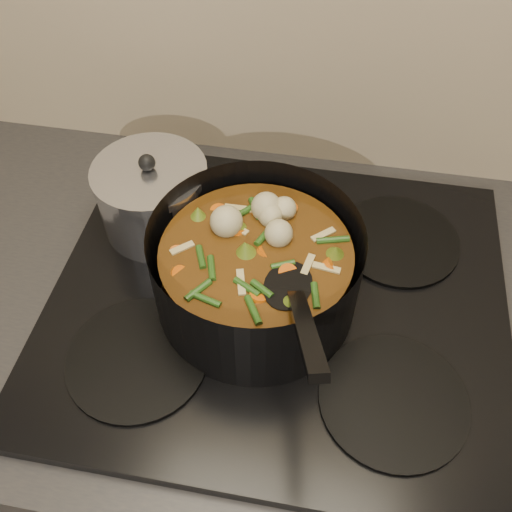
# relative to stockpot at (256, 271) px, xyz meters

# --- Properties ---
(counter) EXTENTS (2.64, 0.64, 0.91)m
(counter) POSITION_rel_stockpot_xyz_m (0.03, 0.01, -0.53)
(counter) COLOR brown
(counter) RESTS_ON ground
(stovetop) EXTENTS (0.62, 0.54, 0.03)m
(stovetop) POSITION_rel_stockpot_xyz_m (0.03, 0.01, -0.07)
(stovetop) COLOR black
(stovetop) RESTS_ON counter
(stockpot) EXTENTS (0.28, 0.35, 0.20)m
(stockpot) POSITION_rel_stockpot_xyz_m (0.00, 0.00, 0.00)
(stockpot) COLOR black
(stockpot) RESTS_ON stovetop
(saucepan) EXTENTS (0.16, 0.16, 0.13)m
(saucepan) POSITION_rel_stockpot_xyz_m (-0.17, 0.11, -0.01)
(saucepan) COLOR silver
(saucepan) RESTS_ON stovetop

